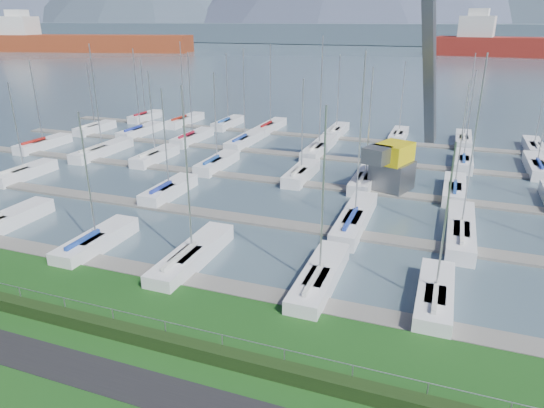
% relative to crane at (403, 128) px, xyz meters
% --- Properties ---
extents(path, '(160.00, 2.00, 0.04)m').
position_rel_crane_xyz_m(path, '(-6.59, -31.43, -5.32)').
color(path, black).
rests_on(path, grass).
extents(water, '(800.00, 540.00, 0.20)m').
position_rel_crane_xyz_m(water, '(-6.59, 231.57, -5.73)').
color(water, '#495D6B').
extents(hedge, '(80.00, 0.70, 0.70)m').
position_rel_crane_xyz_m(hedge, '(-6.59, -28.83, -4.98)').
color(hedge, black).
rests_on(hedge, grass).
extents(fence, '(80.00, 0.04, 0.04)m').
position_rel_crane_xyz_m(fence, '(-6.59, -28.43, -4.13)').
color(fence, '#9A9EA3').
rests_on(fence, grass).
extents(foothill, '(900.00, 80.00, 12.00)m').
position_rel_crane_xyz_m(foothill, '(-6.59, 301.57, 0.67)').
color(foothill, '#495A6A').
rests_on(foothill, water).
extents(docks, '(90.00, 41.60, 0.25)m').
position_rel_crane_xyz_m(docks, '(-6.59, -2.43, -5.55)').
color(docks, gray).
rests_on(docks, water).
extents(crane, '(5.78, 13.49, 22.35)m').
position_rel_crane_xyz_m(crane, '(0.00, 0.00, 0.00)').
color(crane, '#55575C').
rests_on(crane, water).
extents(cargo_ship_west, '(101.86, 40.56, 21.50)m').
position_rel_crane_xyz_m(cargo_ship_west, '(-170.86, 157.08, -1.79)').
color(cargo_ship_west, maroon).
rests_on(cargo_ship_west, water).
extents(sailboat_fleet, '(74.65, 49.96, 13.47)m').
position_rel_crane_xyz_m(sailboat_fleet, '(-9.02, 0.73, 0.03)').
color(sailboat_fleet, '#2044A0').
rests_on(sailboat_fleet, water).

